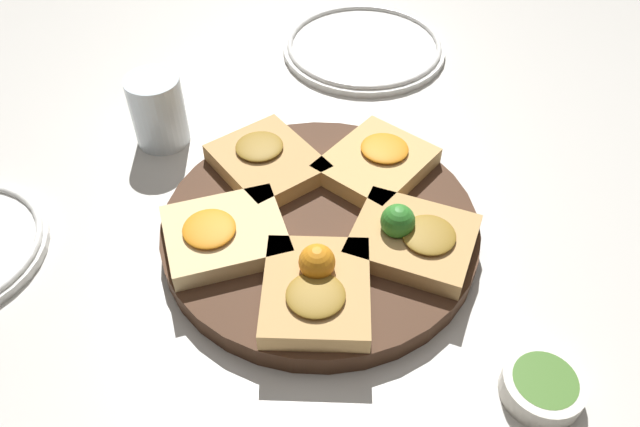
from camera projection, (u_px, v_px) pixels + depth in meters
The scene contains 10 objects.
ground_plane at pixel (320, 236), 0.70m from camera, with size 3.00×3.00×0.00m, color beige.
serving_board at pixel (320, 228), 0.69m from camera, with size 0.35×0.35×0.03m, color #422819.
focaccia_slice_0 at pixel (316, 287), 0.60m from camera, with size 0.16×0.16×0.05m.
focaccia_slice_1 at pixel (412, 237), 0.65m from camera, with size 0.14×0.15×0.05m.
focaccia_slice_2 at pixel (377, 163), 0.73m from camera, with size 0.13×0.11×0.03m.
focaccia_slice_3 at pixel (267, 161), 0.73m from camera, with size 0.12×0.14×0.03m.
focaccia_slice_4 at pixel (224, 234), 0.65m from camera, with size 0.16×0.15×0.03m.
plate_right at pixel (364, 47), 0.97m from camera, with size 0.25×0.25×0.02m.
water_glass at pixel (158, 111), 0.79m from camera, with size 0.07×0.07×0.09m, color silver.
dipping_bowl at pixel (543, 386), 0.56m from camera, with size 0.07×0.07×0.02m.
Camera 1 is at (-0.35, -0.32, 0.52)m, focal length 35.00 mm.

